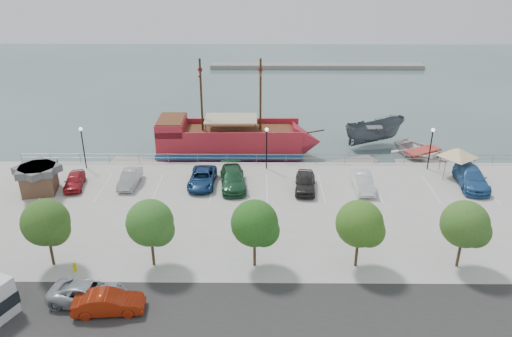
{
  "coord_description": "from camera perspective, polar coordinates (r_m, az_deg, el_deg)",
  "views": [
    {
      "loc": [
        -0.66,
        -38.82,
        20.38
      ],
      "look_at": [
        -1.0,
        2.0,
        2.0
      ],
      "focal_mm": 35.0,
      "sensor_mm": 36.0,
      "label": 1
    }
  ],
  "objects": [
    {
      "name": "lamp_post_left",
      "position": [
        51.56,
        -19.24,
        3.07
      ],
      "size": [
        0.36,
        0.36,
        4.28
      ],
      "color": "black",
      "rests_on": "land_slab"
    },
    {
      "name": "street_van",
      "position": [
        33.4,
        -18.58,
        -13.39
      ],
      "size": [
        5.11,
        2.8,
        1.36
      ],
      "primitive_type": "imported",
      "rotation": [
        0.0,
        0.0,
        1.46
      ],
      "color": "#9AA0AA",
      "rests_on": "street"
    },
    {
      "name": "dock_east",
      "position": [
        55.38,
        19.05,
        0.35
      ],
      "size": [
        6.94,
        2.8,
        0.39
      ],
      "primitive_type": "cube",
      "rotation": [
        0.0,
        0.0,
        -0.13
      ],
      "color": "gray",
      "rests_on": "ground"
    },
    {
      "name": "street",
      "position": [
        30.59,
        1.67,
        -17.52
      ],
      "size": [
        100.0,
        8.0,
        0.04
      ],
      "primitive_type": "cube",
      "color": "#282625",
      "rests_on": "land_slab"
    },
    {
      "name": "fire_hydrant",
      "position": [
        36.64,
        -20.03,
        -10.5
      ],
      "size": [
        0.25,
        0.25,
        0.73
      ],
      "rotation": [
        0.0,
        0.0,
        0.3
      ],
      "color": "#D6D203",
      "rests_on": "sidewalk"
    },
    {
      "name": "canopy_tent",
      "position": [
        50.64,
        22.17,
        2.15
      ],
      "size": [
        4.57,
        4.57,
        3.3
      ],
      "rotation": [
        0.0,
        0.0,
        -0.17
      ],
      "color": "slate",
      "rests_on": "land_slab"
    },
    {
      "name": "tree_e",
      "position": [
        34.12,
        11.99,
        -6.39
      ],
      "size": [
        3.3,
        3.2,
        5.0
      ],
      "color": "#473321",
      "rests_on": "sidewalk"
    },
    {
      "name": "far_shore",
      "position": [
        96.72,
        6.93,
        11.54
      ],
      "size": [
        40.0,
        3.0,
        0.8
      ],
      "primitive_type": "cube",
      "color": "gray",
      "rests_on": "ground"
    },
    {
      "name": "ground",
      "position": [
        44.32,
        1.28,
        -4.61
      ],
      "size": [
        160.0,
        160.0,
        0.0
      ],
      "primitive_type": "plane",
      "color": "#3F5154"
    },
    {
      "name": "pirate_ship",
      "position": [
        54.18,
        -1.66,
        3.16
      ],
      "size": [
        18.01,
        5.23,
        11.32
      ],
      "rotation": [
        0.0,
        0.0,
        0.01
      ],
      "color": "#A51D2A",
      "rests_on": "ground"
    },
    {
      "name": "sidewalk",
      "position": [
        35.29,
        1.49,
        -11.01
      ],
      "size": [
        100.0,
        4.0,
        0.05
      ],
      "primitive_type": "cube",
      "color": "#979794",
      "rests_on": "land_slab"
    },
    {
      "name": "parked_car_c",
      "position": [
        46.27,
        -6.15,
        -1.09
      ],
      "size": [
        2.46,
        5.07,
        1.39
      ],
      "primitive_type": "imported",
      "rotation": [
        0.0,
        0.0,
        -0.03
      ],
      "color": "navy",
      "rests_on": "land_slab"
    },
    {
      "name": "parked_car_a",
      "position": [
        48.51,
        -20.04,
        -1.31
      ],
      "size": [
        2.15,
        4.09,
        1.33
      ],
      "primitive_type": "imported",
      "rotation": [
        0.0,
        0.0,
        0.16
      ],
      "color": "maroon",
      "rests_on": "land_slab"
    },
    {
      "name": "seawall_railing",
      "position": [
        50.67,
        1.19,
        1.17
      ],
      "size": [
        50.0,
        0.06,
        1.0
      ],
      "color": "gray",
      "rests_on": "land_slab"
    },
    {
      "name": "parked_car_h",
      "position": [
        49.86,
        23.38,
        -0.96
      ],
      "size": [
        2.87,
        5.94,
        1.67
      ],
      "primitive_type": "imported",
      "rotation": [
        0.0,
        0.0,
        -0.09
      ],
      "color": "#2B5B97",
      "rests_on": "land_slab"
    },
    {
      "name": "tree_c",
      "position": [
        34.2,
        -11.8,
        -6.3
      ],
      "size": [
        3.3,
        3.2,
        5.0
      ],
      "color": "#473321",
      "rests_on": "sidewalk"
    },
    {
      "name": "parked_car_d",
      "position": [
        45.69,
        -2.68,
        -1.17
      ],
      "size": [
        2.83,
        5.68,
        1.59
      ],
      "primitive_type": "imported",
      "rotation": [
        0.0,
        0.0,
        0.11
      ],
      "color": "#1F4F2E",
      "rests_on": "land_slab"
    },
    {
      "name": "tree_d",
      "position": [
        33.44,
        0.08,
        -6.48
      ],
      "size": [
        3.3,
        3.2,
        5.0
      ],
      "color": "#473321",
      "rests_on": "sidewalk"
    },
    {
      "name": "tree_b",
      "position": [
        36.32,
        -22.72,
        -5.89
      ],
      "size": [
        3.3,
        3.2,
        5.0
      ],
      "color": "#473321",
      "rests_on": "sidewalk"
    },
    {
      "name": "dock_mid",
      "position": [
        53.21,
        9.99,
        0.41
      ],
      "size": [
        7.63,
        4.83,
        0.42
      ],
      "primitive_type": "cube",
      "rotation": [
        0.0,
        0.0,
        0.4
      ],
      "color": "gray",
      "rests_on": "ground"
    },
    {
      "name": "dock_west",
      "position": [
        53.92,
        -12.82,
        0.47
      ],
      "size": [
        7.18,
        3.45,
        0.39
      ],
      "primitive_type": "cube",
      "rotation": [
        0.0,
        0.0,
        -0.22
      ],
      "color": "gray",
      "rests_on": "ground"
    },
    {
      "name": "parked_car_b",
      "position": [
        47.44,
        -14.21,
        -1.09
      ],
      "size": [
        1.57,
        4.16,
        1.35
      ],
      "primitive_type": "imported",
      "rotation": [
        0.0,
        0.0,
        -0.03
      ],
      "color": "#A1A1A1",
      "rests_on": "land_slab"
    },
    {
      "name": "parked_car_e",
      "position": [
        45.26,
        5.65,
        -1.57
      ],
      "size": [
        2.2,
        4.62,
        1.53
      ],
      "primitive_type": "imported",
      "rotation": [
        0.0,
        0.0,
        -0.09
      ],
      "color": "#252323",
      "rests_on": "land_slab"
    },
    {
      "name": "patrol_boat",
      "position": [
        59.19,
        13.35,
        3.91
      ],
      "size": [
        8.1,
        5.24,
        2.93
      ],
      "primitive_type": "imported",
      "rotation": [
        0.0,
        0.0,
        1.92
      ],
      "color": "#4C545B",
      "rests_on": "ground"
    },
    {
      "name": "lamp_post_mid",
      "position": [
        48.56,
        1.23,
        3.19
      ],
      "size": [
        0.36,
        0.36,
        4.28
      ],
      "color": "black",
      "rests_on": "land_slab"
    },
    {
      "name": "tree_f",
      "position": [
        36.17,
        22.98,
        -6.06
      ],
      "size": [
        3.3,
        3.2,
        5.0
      ],
      "color": "#473321",
      "rests_on": "sidewalk"
    },
    {
      "name": "shed",
      "position": [
        48.47,
        -23.57,
        -1.03
      ],
      "size": [
        3.6,
        3.6,
        2.53
      ],
      "rotation": [
        0.0,
        0.0,
        0.19
      ],
      "color": "brown",
      "rests_on": "land_slab"
    },
    {
      "name": "parked_car_f",
      "position": [
        46.22,
        12.12,
        -1.5
      ],
      "size": [
        1.57,
        4.44,
        1.46
      ],
      "primitive_type": "imported",
      "rotation": [
        0.0,
        0.0,
        0.01
      ],
      "color": "white",
      "rests_on": "land_slab"
    },
    {
      "name": "lamp_post_right",
      "position": [
        51.34,
        19.41,
        2.95
      ],
      "size": [
        0.36,
        0.36,
        4.28
      ],
      "color": "black",
      "rests_on": "land_slab"
    },
    {
      "name": "speedboat",
      "position": [
        56.75,
        18.46,
        1.57
      ],
      "size": [
        7.58,
        8.29,
        1.4
      ],
      "primitive_type": "imported",
      "rotation": [
        0.0,
        0.0,
        0.52
      ],
      "color": "silver",
      "rests_on": "ground"
    },
    {
      "name": "street_sedan",
      "position": [
        32.29,
        -16.5,
        -14.5
      ],
      "size": [
        4.37,
        1.87,
        1.4
      ],
      "primitive_type": "imported",
      "rotation": [
        0.0,
        0.0,
        1.66
      ],
      "color": "maroon",
      "rests_on": "street"
    }
  ]
}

